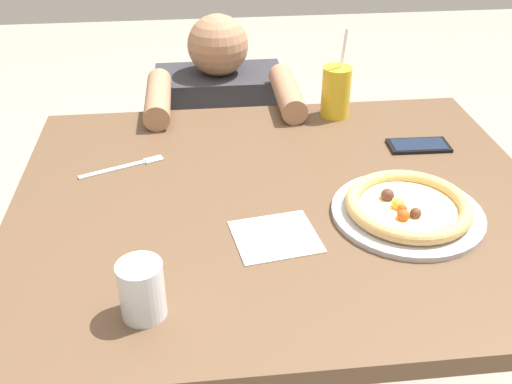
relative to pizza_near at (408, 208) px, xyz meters
name	(u,v)px	position (x,y,z in m)	size (l,w,h in m)	color
dining_table	(280,238)	(-0.25, 0.10, -0.13)	(1.15, 0.96, 0.75)	brown
pizza_near	(408,208)	(0.00, 0.00, 0.00)	(0.31, 0.31, 0.04)	#B7B7BC
drink_cup_colored	(336,91)	(-0.04, 0.50, 0.05)	(0.08, 0.08, 0.24)	gold
water_cup_clear	(142,289)	(-0.52, -0.23, 0.03)	(0.07, 0.07, 0.10)	silver
paper_napkin	(275,237)	(-0.28, -0.04, -0.02)	(0.16, 0.14, 0.00)	white
fork	(126,166)	(-0.59, 0.27, -0.02)	(0.19, 0.09, 0.00)	silver
cell_phone	(419,145)	(0.13, 0.29, -0.01)	(0.15, 0.08, 0.01)	black
diner_seated	(222,169)	(-0.34, 0.81, -0.35)	(0.43, 0.53, 0.95)	#333847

